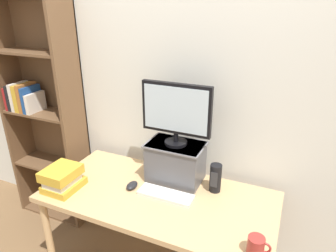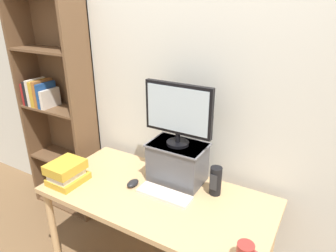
# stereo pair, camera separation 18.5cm
# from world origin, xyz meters

# --- Properties ---
(back_wall) EXTENTS (7.00, 0.08, 2.60)m
(back_wall) POSITION_xyz_m (0.00, 0.48, 1.30)
(back_wall) COLOR silver
(back_wall) RESTS_ON ground_plane
(desk) EXTENTS (1.51, 0.73, 0.73)m
(desk) POSITION_xyz_m (0.00, 0.00, 0.66)
(desk) COLOR tan
(desk) RESTS_ON ground_plane
(bookshelf_unit) EXTENTS (0.70, 0.28, 2.03)m
(bookshelf_unit) POSITION_xyz_m (-1.25, 0.32, 1.03)
(bookshelf_unit) COLOR brown
(bookshelf_unit) RESTS_ON ground_plane
(riser_box) EXTENTS (0.39, 0.26, 0.28)m
(riser_box) POSITION_xyz_m (0.03, 0.22, 0.87)
(riser_box) COLOR #515156
(riser_box) RESTS_ON desk
(computer_monitor) EXTENTS (0.47, 0.15, 0.42)m
(computer_monitor) POSITION_xyz_m (0.03, 0.22, 1.24)
(computer_monitor) COLOR black
(computer_monitor) RESTS_ON riser_box
(keyboard) EXTENTS (0.36, 0.12, 0.02)m
(keyboard) POSITION_xyz_m (0.05, 0.01, 0.74)
(keyboard) COLOR silver
(keyboard) RESTS_ON desk
(computer_mouse) EXTENTS (0.06, 0.10, 0.04)m
(computer_mouse) POSITION_xyz_m (-0.20, -0.00, 0.75)
(computer_mouse) COLOR black
(computer_mouse) RESTS_ON desk
(book_stack) EXTENTS (0.21, 0.24, 0.16)m
(book_stack) POSITION_xyz_m (-0.62, -0.19, 0.80)
(book_stack) COLOR gold
(book_stack) RESTS_ON desk
(coffee_mug) EXTENTS (0.12, 0.09, 0.10)m
(coffee_mug) POSITION_xyz_m (0.66, -0.25, 0.78)
(coffee_mug) COLOR #9E2D28
(coffee_mug) RESTS_ON desk
(desk_speaker) EXTENTS (0.08, 0.08, 0.20)m
(desk_speaker) POSITION_xyz_m (0.33, 0.20, 0.83)
(desk_speaker) COLOR black
(desk_speaker) RESTS_ON desk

